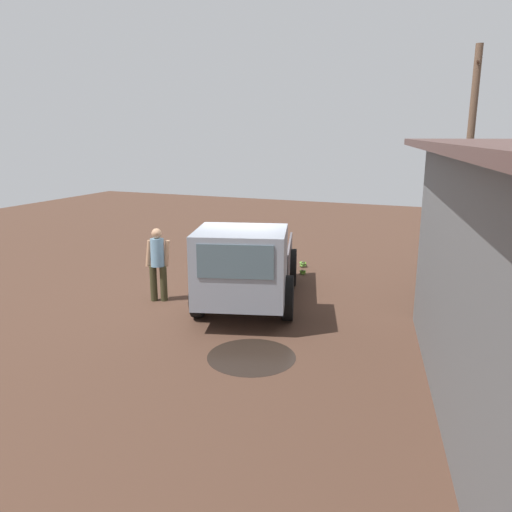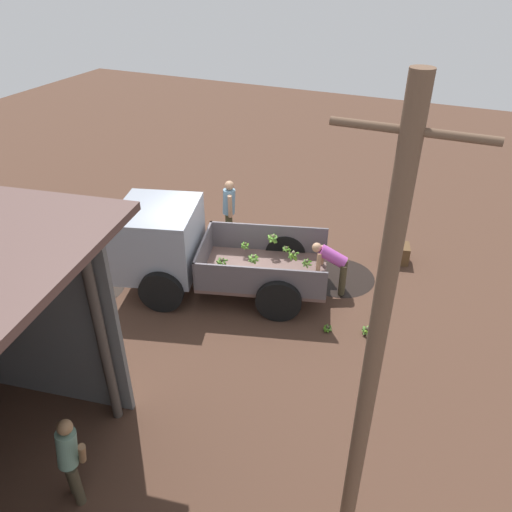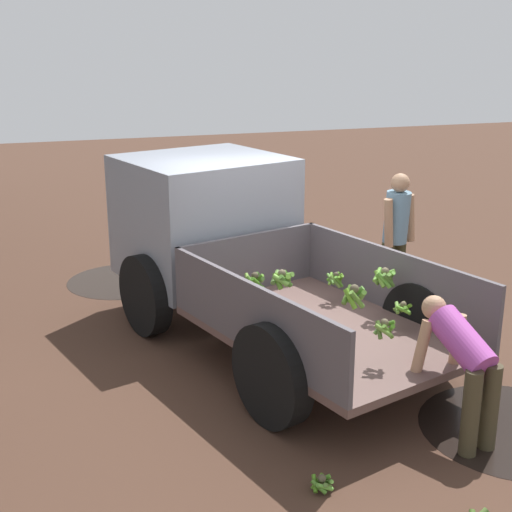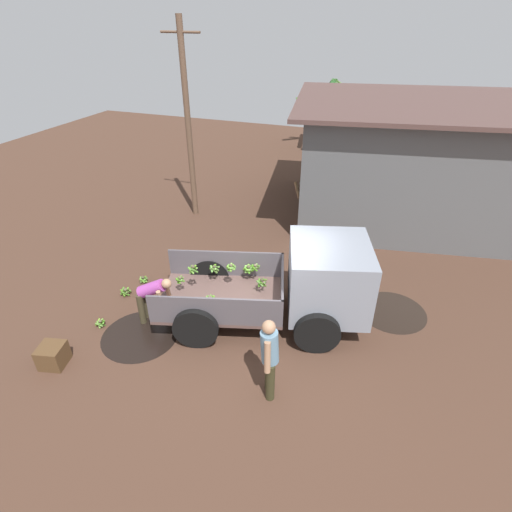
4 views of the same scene
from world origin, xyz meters
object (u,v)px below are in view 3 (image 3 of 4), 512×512
cargo_truck (223,238)px  person_worker_loading (463,361)px  banana_bunch_on_ground_2 (322,483)px  person_foreground_visitor (396,233)px

cargo_truck → person_worker_loading: cargo_truck is taller
banana_bunch_on_ground_2 → person_foreground_visitor: bearing=-35.9°
person_foreground_visitor → person_worker_loading: bearing=-40.7°
person_worker_loading → banana_bunch_on_ground_2: size_ratio=6.08×
person_worker_loading → cargo_truck: bearing=10.2°
person_worker_loading → person_foreground_visitor: bearing=-29.1°
person_worker_loading → banana_bunch_on_ground_2: 1.61m
person_foreground_visitor → banana_bunch_on_ground_2: size_ratio=8.87×
person_foreground_visitor → person_worker_loading: person_foreground_visitor is taller
cargo_truck → banana_bunch_on_ground_2: (-3.58, 0.24, -0.99)m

